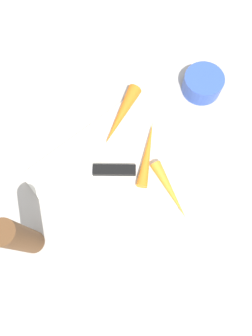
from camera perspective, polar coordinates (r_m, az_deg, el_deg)
name	(u,v)px	position (r m, az deg, el deg)	size (l,w,h in m)	color
ground_plane	(126,170)	(0.65, 0.00, -0.34)	(1.40, 1.40, 0.00)	#ADA8A0
cutting_board	(126,169)	(0.65, 0.00, -0.17)	(0.36, 0.26, 0.01)	silver
knife	(108,170)	(0.64, -3.42, -0.41)	(0.17, 0.14, 0.01)	#B7B7BC
carrot_shortest	(170,190)	(0.62, 8.27, -4.12)	(0.02, 0.02, 0.13)	orange
carrot_medium	(147,153)	(0.64, 4.04, 2.90)	(0.02, 0.02, 0.15)	orange
carrot_longest	(121,116)	(0.67, -1.01, 9.80)	(0.03, 0.03, 0.15)	orange
small_bowl	(203,84)	(0.74, 14.19, 15.11)	(0.09, 0.09, 0.04)	#3351B2
pepper_grinder	(21,239)	(0.57, -19.13, -12.52)	(0.04, 0.04, 0.17)	brown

